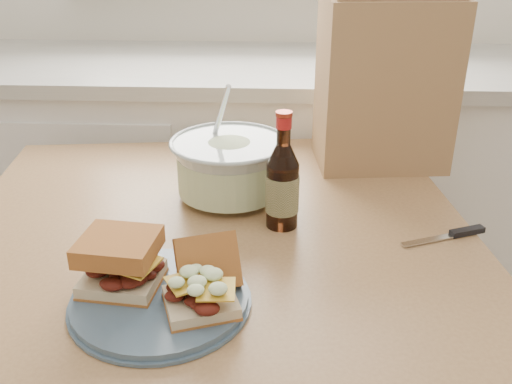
{
  "coord_description": "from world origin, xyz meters",
  "views": [
    {
      "loc": [
        0.08,
        -0.07,
        1.34
      ],
      "look_at": [
        0.03,
        0.86,
        0.89
      ],
      "focal_mm": 40.0,
      "sensor_mm": 36.0,
      "label": 1
    }
  ],
  "objects_px": {
    "plate": "(160,299)",
    "coleslaw_bowl": "(230,169)",
    "dining_table": "(217,285)",
    "paper_bag": "(385,84)",
    "beer_bottle": "(282,185)"
  },
  "relations": [
    {
      "from": "dining_table",
      "to": "plate",
      "type": "xyz_separation_m",
      "value": [
        -0.06,
        -0.22,
        0.13
      ]
    },
    {
      "from": "coleslaw_bowl",
      "to": "dining_table",
      "type": "bearing_deg",
      "value": -95.81
    },
    {
      "from": "dining_table",
      "to": "coleslaw_bowl",
      "type": "bearing_deg",
      "value": 77.6
    },
    {
      "from": "plate",
      "to": "paper_bag",
      "type": "distance_m",
      "value": 0.74
    },
    {
      "from": "coleslaw_bowl",
      "to": "beer_bottle",
      "type": "relative_size",
      "value": 1.08
    },
    {
      "from": "plate",
      "to": "paper_bag",
      "type": "xyz_separation_m",
      "value": [
        0.41,
        0.58,
        0.18
      ]
    },
    {
      "from": "dining_table",
      "to": "beer_bottle",
      "type": "xyz_separation_m",
      "value": [
        0.12,
        0.04,
        0.2
      ]
    },
    {
      "from": "coleslaw_bowl",
      "to": "paper_bag",
      "type": "height_order",
      "value": "paper_bag"
    },
    {
      "from": "plate",
      "to": "coleslaw_bowl",
      "type": "xyz_separation_m",
      "value": [
        0.07,
        0.38,
        0.05
      ]
    },
    {
      "from": "dining_table",
      "to": "paper_bag",
      "type": "xyz_separation_m",
      "value": [
        0.35,
        0.36,
        0.31
      ]
    },
    {
      "from": "plate",
      "to": "dining_table",
      "type": "bearing_deg",
      "value": 75.57
    },
    {
      "from": "plate",
      "to": "beer_bottle",
      "type": "relative_size",
      "value": 1.19
    },
    {
      "from": "dining_table",
      "to": "paper_bag",
      "type": "distance_m",
      "value": 0.59
    },
    {
      "from": "dining_table",
      "to": "paper_bag",
      "type": "height_order",
      "value": "paper_bag"
    },
    {
      "from": "dining_table",
      "to": "coleslaw_bowl",
      "type": "distance_m",
      "value": 0.24
    }
  ]
}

